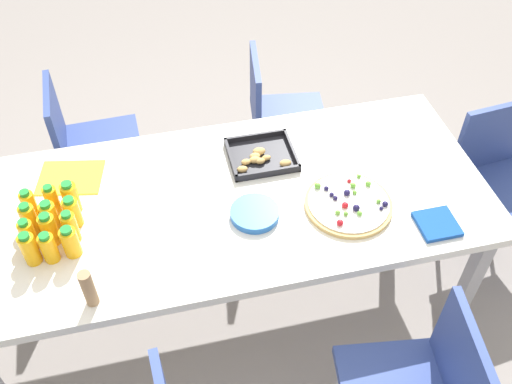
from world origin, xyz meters
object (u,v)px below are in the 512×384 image
object	(u,v)px
napkin_stack	(437,224)
juice_bottle_7	(50,217)
juice_bottle_0	(30,249)
juice_bottle_9	(30,206)
plate_stack	(255,213)
cardboard_tube	(89,289)
juice_bottle_1	(49,248)
juice_bottle_6	(30,220)
juice_bottle_10	(52,200)
juice_bottle_11	(71,198)
paper_folder	(70,177)
party_table	(225,209)
juice_bottle_4	(49,229)
juice_bottle_8	(72,212)
juice_bottle_5	(70,227)
chair_far_left	(86,141)
chair_far_right	(277,112)
juice_bottle_3	(28,235)
chair_end	(498,174)
snack_tray	(261,157)
fruit_pizza	(348,204)
juice_bottle_2	(70,242)

from	to	relation	value
napkin_stack	juice_bottle_7	bearing A→B (deg)	167.15
juice_bottle_0	juice_bottle_9	world-z (taller)	same
juice_bottle_0	plate_stack	distance (m)	0.83
cardboard_tube	juice_bottle_1	bearing A→B (deg)	121.39
plate_stack	juice_bottle_0	bearing A→B (deg)	-178.09
juice_bottle_1	plate_stack	bearing A→B (deg)	2.48
juice_bottle_6	plate_stack	xyz separation A→B (m)	(0.84, -0.11, -0.05)
juice_bottle_10	napkin_stack	distance (m)	1.49
juice_bottle_11	paper_folder	size ratio (longest dim) A/B	0.57
paper_folder	napkin_stack	bearing A→B (deg)	-23.32
party_table	juice_bottle_4	bearing A→B (deg)	-173.79
juice_bottle_4	juice_bottle_8	xyz separation A→B (m)	(0.08, 0.07, -0.00)
juice_bottle_9	napkin_stack	size ratio (longest dim) A/B	0.97
juice_bottle_5	chair_far_left	bearing A→B (deg)	89.12
chair_far_right	plate_stack	world-z (taller)	chair_far_right
juice_bottle_3	juice_bottle_7	world-z (taller)	juice_bottle_3
juice_bottle_5	napkin_stack	distance (m)	1.38
chair_end	juice_bottle_3	size ratio (longest dim) A/B	5.78
juice_bottle_3	juice_bottle_8	bearing A→B (deg)	27.80
juice_bottle_3	juice_bottle_9	xyz separation A→B (m)	(-0.00, 0.15, 0.00)
plate_stack	napkin_stack	world-z (taller)	plate_stack
chair_far_left	juice_bottle_6	distance (m)	0.88
chair_far_left	snack_tray	bearing A→B (deg)	50.09
juice_bottle_11	snack_tray	xyz separation A→B (m)	(0.79, 0.12, -0.06)
juice_bottle_1	chair_far_right	bearing A→B (deg)	40.99
fruit_pizza	snack_tray	world-z (taller)	fruit_pizza
snack_tray	paper_folder	xyz separation A→B (m)	(-0.80, 0.07, -0.01)
chair_end	juice_bottle_6	bearing A→B (deg)	-3.11
juice_bottle_11	plate_stack	xyz separation A→B (m)	(0.68, -0.20, -0.05)
juice_bottle_9	fruit_pizza	xyz separation A→B (m)	(1.21, -0.22, -0.06)
chair_end	juice_bottle_10	distance (m)	2.04
fruit_pizza	napkin_stack	size ratio (longest dim) A/B	2.33
juice_bottle_2	juice_bottle_10	size ratio (longest dim) A/B	0.97
juice_bottle_6	paper_folder	distance (m)	0.31
juice_bottle_2	juice_bottle_5	size ratio (longest dim) A/B	0.94
juice_bottle_1	juice_bottle_8	size ratio (longest dim) A/B	0.97
party_table	chair_far_left	bearing A→B (deg)	125.80
juice_bottle_9	paper_folder	world-z (taller)	juice_bottle_9
juice_bottle_3	plate_stack	bearing A→B (deg)	-2.77
juice_bottle_3	chair_end	bearing A→B (deg)	4.74
juice_bottle_8	party_table	bearing A→B (deg)	-0.20
juice_bottle_3	juice_bottle_9	size ratio (longest dim) A/B	0.99
juice_bottle_3	napkin_stack	world-z (taller)	juice_bottle_3
chair_far_left	fruit_pizza	xyz separation A→B (m)	(1.05, -0.95, 0.27)
napkin_stack	paper_folder	xyz separation A→B (m)	(-1.37, 0.59, -0.01)
chair_far_left	juice_bottle_4	world-z (taller)	juice_bottle_4
juice_bottle_2	juice_bottle_4	size ratio (longest dim) A/B	0.93
juice_bottle_4	chair_far_right	bearing A→B (deg)	38.53
chair_far_right	juice_bottle_6	xyz separation A→B (m)	(-1.18, -0.81, 0.33)
juice_bottle_3	chair_far_right	bearing A→B (deg)	36.99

